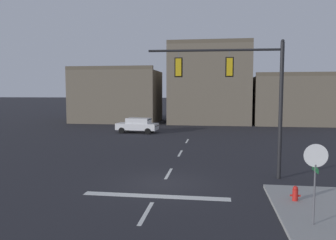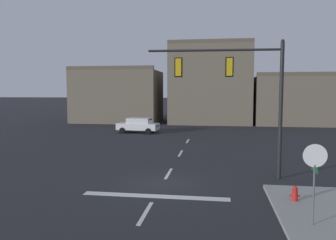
# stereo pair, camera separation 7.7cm
# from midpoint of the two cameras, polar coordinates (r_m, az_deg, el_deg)

# --- Properties ---
(ground_plane) EXTENTS (400.00, 400.00, 0.00)m
(ground_plane) POSITION_cam_midpoint_polar(r_m,az_deg,el_deg) (16.63, -1.00, -10.82)
(ground_plane) COLOR #232328
(stop_bar_paint) EXTENTS (6.40, 0.50, 0.01)m
(stop_bar_paint) POSITION_cam_midpoint_polar(r_m,az_deg,el_deg) (14.75, -2.27, -12.90)
(stop_bar_paint) COLOR silver
(stop_bar_paint) RESTS_ON ground
(lane_centreline) EXTENTS (0.16, 26.40, 0.01)m
(lane_centreline) POSITION_cam_midpoint_polar(r_m,az_deg,el_deg) (18.54, -0.00, -9.14)
(lane_centreline) COLOR silver
(lane_centreline) RESTS_ON ground
(signal_mast_near_side) EXTENTS (6.90, 0.46, 7.12)m
(signal_mast_near_side) POSITION_cam_midpoint_polar(r_m,az_deg,el_deg) (17.58, 12.54, 5.86)
(signal_mast_near_side) COLOR black
(signal_mast_near_side) RESTS_ON ground
(stop_sign) EXTENTS (0.76, 0.64, 2.83)m
(stop_sign) POSITION_cam_midpoint_polar(r_m,az_deg,el_deg) (11.89, 23.76, -7.04)
(stop_sign) COLOR #56565B
(stop_sign) RESTS_ON ground
(car_lot_nearside) EXTENTS (4.58, 2.24, 1.61)m
(car_lot_nearside) POSITION_cam_midpoint_polar(r_m,az_deg,el_deg) (36.10, -5.30, -0.85)
(car_lot_nearside) COLOR silver
(car_lot_nearside) RESTS_ON ground
(fire_hydrant) EXTENTS (0.40, 0.30, 0.75)m
(fire_hydrant) POSITION_cam_midpoint_polar(r_m,az_deg,el_deg) (14.59, 20.80, -12.09)
(fire_hydrant) COLOR red
(fire_hydrant) RESTS_ON ground
(building_row) EXTENTS (35.48, 12.43, 11.12)m
(building_row) POSITION_cam_midpoint_polar(r_m,az_deg,el_deg) (48.92, 6.40, 4.82)
(building_row) COLOR #665B4C
(building_row) RESTS_ON ground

